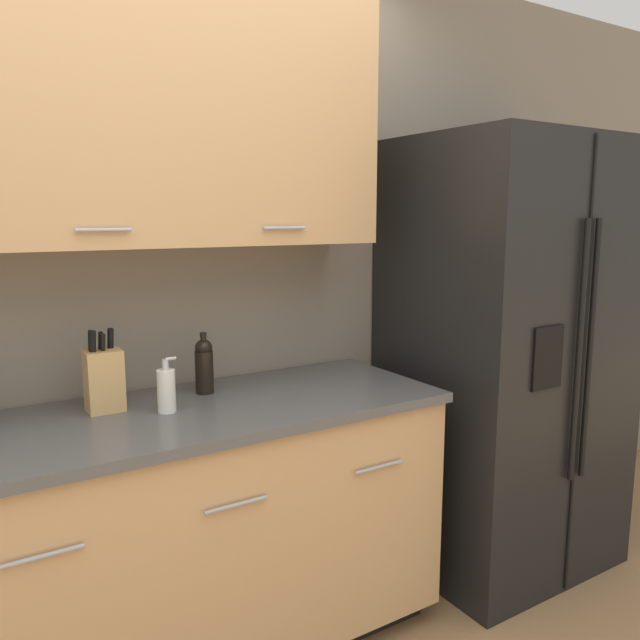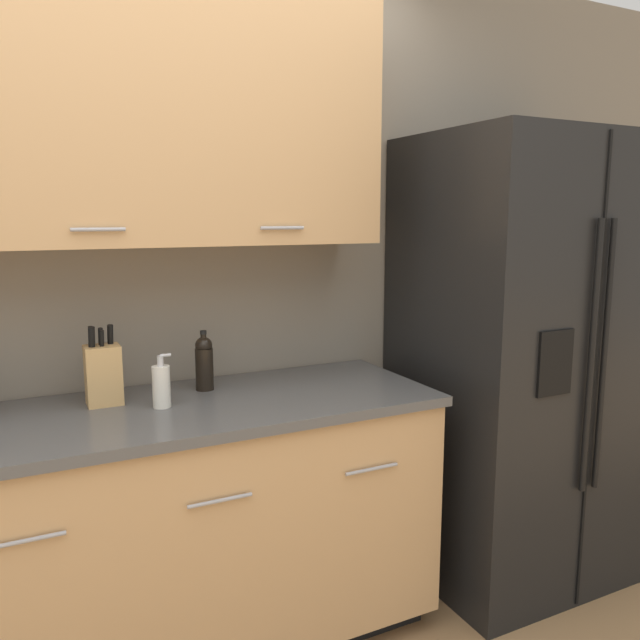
% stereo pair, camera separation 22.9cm
% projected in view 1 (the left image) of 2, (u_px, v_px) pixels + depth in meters
% --- Properties ---
extents(wall_back, '(10.00, 0.39, 2.60)m').
position_uv_depth(wall_back, '(107.00, 238.00, 2.13)').
color(wall_back, gray).
rests_on(wall_back, ground_plane).
extents(counter_unit, '(2.23, 0.64, 0.92)m').
position_uv_depth(counter_unit, '(121.00, 556.00, 2.01)').
color(counter_unit, black).
rests_on(counter_unit, ground_plane).
extents(refrigerator, '(0.91, 0.78, 1.87)m').
position_uv_depth(refrigerator, '(505.00, 357.00, 2.77)').
color(refrigerator, black).
rests_on(refrigerator, ground_plane).
extents(knife_block, '(0.11, 0.09, 0.27)m').
position_uv_depth(knife_block, '(104.00, 379.00, 2.02)').
color(knife_block, tan).
rests_on(knife_block, counter_unit).
extents(soap_dispenser, '(0.06, 0.06, 0.18)m').
position_uv_depth(soap_dispenser, '(166.00, 390.00, 2.01)').
color(soap_dispenser, silver).
rests_on(soap_dispenser, counter_unit).
extents(oil_bottle, '(0.07, 0.07, 0.22)m').
position_uv_depth(oil_bottle, '(204.00, 365.00, 2.22)').
color(oil_bottle, black).
rests_on(oil_bottle, counter_unit).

